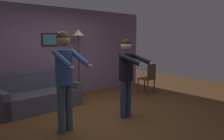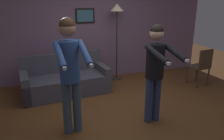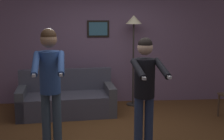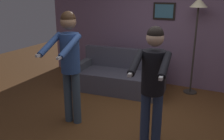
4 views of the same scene
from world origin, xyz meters
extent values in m
plane|color=brown|center=(0.00, 0.00, 0.00)|extent=(12.00, 12.00, 0.00)
cube|color=slate|center=(0.00, 2.22, 1.30)|extent=(6.40, 0.06, 2.60)
cube|color=black|center=(-0.20, 2.18, 1.67)|extent=(0.48, 0.02, 0.37)
cube|color=teal|center=(-0.20, 2.16, 1.67)|extent=(0.40, 0.01, 0.29)
cube|color=#444250|center=(-0.87, 1.32, 0.21)|extent=(1.97, 1.02, 0.42)
cube|color=#444250|center=(-0.90, 1.68, 0.65)|extent=(1.90, 0.32, 0.45)
cube|color=#44474F|center=(-1.74, 1.24, 0.29)|extent=(0.24, 0.86, 0.58)
cube|color=#45454B|center=(0.00, 1.41, 0.29)|extent=(0.24, 0.86, 0.58)
cylinder|color=#332D28|center=(0.55, 1.89, 0.01)|extent=(0.28, 0.28, 0.02)
cylinder|color=#332D28|center=(0.55, 1.89, 0.90)|extent=(0.04, 0.04, 1.76)
cone|color=#F9EAB7|center=(0.55, 1.89, 1.88)|extent=(0.35, 0.35, 0.18)
cylinder|color=#3A4D61|center=(-1.06, -0.28, 0.43)|extent=(0.13, 0.13, 0.87)
cylinder|color=#3A4D61|center=(-0.90, -0.27, 0.43)|extent=(0.13, 0.13, 0.87)
cylinder|color=#2D4C8C|center=(-0.98, -0.27, 1.17)|extent=(0.30, 0.30, 0.61)
sphere|color=#9E7556|center=(-0.98, -0.27, 1.65)|extent=(0.24, 0.24, 0.24)
sphere|color=#382314|center=(-0.98, -0.27, 1.69)|extent=(0.23, 0.23, 0.23)
cylinder|color=#2D4C8C|center=(-1.13, -0.53, 1.35)|extent=(0.13, 0.54, 0.29)
cube|color=white|center=(-1.12, -0.78, 1.24)|extent=(0.05, 0.15, 0.04)
cylinder|color=#2D4C8C|center=(-0.79, -0.51, 1.35)|extent=(0.13, 0.54, 0.29)
cube|color=white|center=(-0.78, -0.76, 1.24)|extent=(0.05, 0.15, 0.04)
cylinder|color=navy|center=(0.31, -0.39, 0.40)|extent=(0.13, 0.13, 0.80)
cylinder|color=navy|center=(0.46, -0.37, 0.40)|extent=(0.13, 0.13, 0.80)
cylinder|color=black|center=(0.38, -0.38, 1.09)|extent=(0.30, 0.30, 0.57)
sphere|color=#D8AD8E|center=(0.38, -0.38, 1.53)|extent=(0.22, 0.22, 0.22)
sphere|color=black|center=(0.38, -0.38, 1.57)|extent=(0.21, 0.21, 0.21)
cylinder|color=black|center=(0.25, -0.64, 1.27)|extent=(0.15, 0.51, 0.23)
cube|color=white|center=(0.27, -0.88, 1.20)|extent=(0.06, 0.15, 0.04)
cylinder|color=black|center=(0.58, -0.60, 1.27)|extent=(0.15, 0.51, 0.23)
cube|color=white|center=(0.61, -0.84, 1.20)|extent=(0.06, 0.15, 0.04)
cylinder|color=#4C3828|center=(2.48, 1.03, 0.23)|extent=(0.04, 0.04, 0.45)
cylinder|color=#4C3828|center=(2.12, 0.98, 0.23)|extent=(0.04, 0.04, 0.45)
cylinder|color=#4C3828|center=(2.53, 0.68, 0.23)|extent=(0.04, 0.04, 0.45)
cylinder|color=#4C3828|center=(2.17, 0.63, 0.23)|extent=(0.04, 0.04, 0.45)
cube|color=#4C3828|center=(2.32, 0.83, 0.47)|extent=(0.48, 0.48, 0.03)
cube|color=#4C3828|center=(2.35, 0.64, 0.70)|extent=(0.42, 0.10, 0.45)
camera|label=1|loc=(-2.67, -3.77, 1.63)|focal=35.00mm
camera|label=2|loc=(-1.38, -3.39, 2.01)|focal=35.00mm
camera|label=3|loc=(-0.42, -4.74, 2.02)|focal=50.00mm
camera|label=4|loc=(1.26, -3.32, 2.07)|focal=40.00mm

